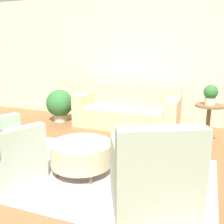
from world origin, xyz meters
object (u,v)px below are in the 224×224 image
object	(u,v)px
ottoman_table	(81,153)
side_table	(209,115)
couch	(127,112)
potted_plant_floor	(60,104)
armchair_right	(154,178)
potted_plant_on_side_table	(211,94)

from	to	relation	value
ottoman_table	side_table	world-z (taller)	side_table
couch	ottoman_table	bearing A→B (deg)	-88.83
potted_plant_floor	couch	bearing A→B (deg)	6.45
armchair_right	potted_plant_on_side_table	size ratio (longest dim) A/B	2.90
side_table	potted_plant_floor	distance (m)	3.22
potted_plant_floor	armchair_right	bearing A→B (deg)	-44.07
armchair_right	potted_plant_on_side_table	world-z (taller)	potted_plant_on_side_table
armchair_right	potted_plant_on_side_table	distance (m)	2.74
armchair_right	ottoman_table	size ratio (longest dim) A/B	1.30
couch	armchair_right	size ratio (longest dim) A/B	1.99
potted_plant_on_side_table	potted_plant_floor	world-z (taller)	potted_plant_on_side_table
armchair_right	potted_plant_floor	distance (m)	3.79
side_table	potted_plant_on_side_table	xyz separation A→B (m)	(-0.00, 0.00, 0.40)
potted_plant_on_side_table	couch	bearing A→B (deg)	174.45
armchair_right	potted_plant_on_side_table	bearing A→B (deg)	79.33
potted_plant_on_side_table	ottoman_table	bearing A→B (deg)	-126.86
couch	potted_plant_on_side_table	world-z (taller)	potted_plant_on_side_table
ottoman_table	potted_plant_floor	distance (m)	2.67
couch	side_table	bearing A→B (deg)	-5.55
armchair_right	potted_plant_floor	world-z (taller)	armchair_right
couch	potted_plant_on_side_table	size ratio (longest dim) A/B	5.76
couch	ottoman_table	xyz separation A→B (m)	(0.05, -2.29, -0.04)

